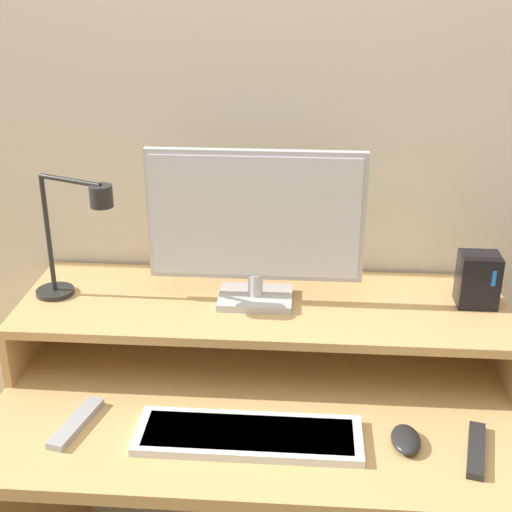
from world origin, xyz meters
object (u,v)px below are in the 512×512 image
(router_dock, at_px, (478,280))
(mouse, at_px, (406,440))
(keyboard, at_px, (249,435))
(remote_secondary, at_px, (476,450))
(monitor, at_px, (255,224))
(remote_control, at_px, (76,423))
(desk_lamp, at_px, (75,234))

(router_dock, bearing_deg, mouse, -118.64)
(keyboard, bearing_deg, router_dock, 34.96)
(keyboard, xyz_separation_m, remote_secondary, (0.47, -0.01, -0.00))
(monitor, height_order, router_dock, monitor)
(remote_control, bearing_deg, remote_secondary, -1.81)
(monitor, bearing_deg, keyboard, -88.11)
(monitor, relative_size, router_dock, 3.92)
(monitor, bearing_deg, desk_lamp, -175.97)
(desk_lamp, bearing_deg, monitor, 4.03)
(remote_control, bearing_deg, mouse, -0.86)
(remote_control, bearing_deg, keyboard, -2.57)
(desk_lamp, height_order, keyboard, desk_lamp)
(monitor, height_order, desk_lamp, monitor)
(router_dock, height_order, remote_secondary, router_dock)
(desk_lamp, bearing_deg, mouse, -21.78)
(keyboard, bearing_deg, mouse, 1.11)
(monitor, distance_m, mouse, 0.59)
(router_dock, xyz_separation_m, mouse, (-0.20, -0.36, -0.20))
(desk_lamp, xyz_separation_m, mouse, (0.76, -0.31, -0.31))
(monitor, height_order, keyboard, monitor)
(router_dock, distance_m, remote_secondary, 0.43)
(router_dock, bearing_deg, remote_secondary, -98.41)
(desk_lamp, distance_m, remote_control, 0.44)
(router_dock, bearing_deg, desk_lamp, -176.79)
(mouse, height_order, remote_control, mouse)
(desk_lamp, distance_m, remote_secondary, 1.01)
(mouse, height_order, remote_secondary, mouse)
(mouse, bearing_deg, remote_control, 179.14)
(desk_lamp, height_order, remote_control, desk_lamp)
(mouse, bearing_deg, monitor, 135.23)
(keyboard, relative_size, remote_secondary, 2.70)
(router_dock, bearing_deg, remote_control, -158.77)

